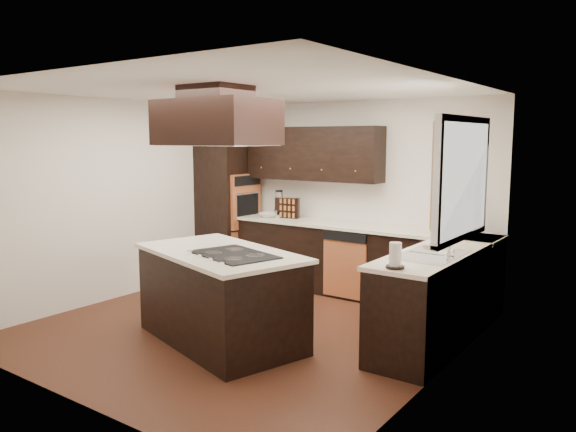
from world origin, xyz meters
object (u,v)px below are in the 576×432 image
(island, at_px, (221,298))
(range_hood, at_px, (217,122))
(spice_rack, at_px, (287,208))
(oven_column, at_px, (228,204))

(island, height_order, range_hood, range_hood)
(range_hood, distance_m, spice_rack, 2.73)
(range_hood, xyz_separation_m, spice_rack, (-0.86, 2.35, -1.10))
(island, relative_size, range_hood, 1.66)
(oven_column, height_order, island, oven_column)
(oven_column, distance_m, range_hood, 3.13)
(island, relative_size, spice_rack, 5.18)
(oven_column, height_order, range_hood, range_hood)
(range_hood, height_order, spice_rack, range_hood)
(oven_column, bearing_deg, spice_rack, 5.15)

